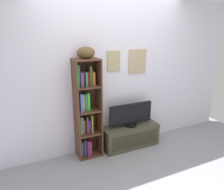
{
  "coord_description": "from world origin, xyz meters",
  "views": [
    {
      "loc": [
        -1.48,
        -2.04,
        1.97
      ],
      "look_at": [
        -0.13,
        0.85,
        1.01
      ],
      "focal_mm": 34.5,
      "sensor_mm": 36.0,
      "label": 1
    }
  ],
  "objects_px": {
    "football": "(86,53)",
    "tv_stand": "(130,136)",
    "bookshelf": "(85,110)",
    "television": "(131,115)"
  },
  "relations": [
    {
      "from": "tv_stand",
      "to": "bookshelf",
      "type": "bearing_deg",
      "value": 174.89
    },
    {
      "from": "tv_stand",
      "to": "television",
      "type": "relative_size",
      "value": 1.25
    },
    {
      "from": "football",
      "to": "tv_stand",
      "type": "xyz_separation_m",
      "value": [
        0.75,
        -0.04,
        -1.47
      ]
    },
    {
      "from": "football",
      "to": "tv_stand",
      "type": "bearing_deg",
      "value": -2.89
    },
    {
      "from": "tv_stand",
      "to": "television",
      "type": "bearing_deg",
      "value": 90.0
    },
    {
      "from": "bookshelf",
      "to": "television",
      "type": "distance_m",
      "value": 0.81
    },
    {
      "from": "football",
      "to": "tv_stand",
      "type": "height_order",
      "value": "football"
    },
    {
      "from": "bookshelf",
      "to": "football",
      "type": "bearing_deg",
      "value": -45.92
    },
    {
      "from": "football",
      "to": "tv_stand",
      "type": "distance_m",
      "value": 1.65
    },
    {
      "from": "bookshelf",
      "to": "football",
      "type": "distance_m",
      "value": 0.89
    }
  ]
}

